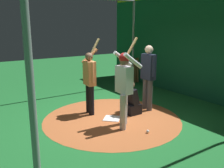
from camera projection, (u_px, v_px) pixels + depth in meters
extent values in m
plane|color=#1E6B2D|center=(112.00, 119.00, 6.58)|extent=(25.42, 25.42, 0.00)
cylinder|color=#B76033|center=(112.00, 119.00, 6.58)|extent=(3.61, 3.61, 0.01)
cube|color=white|center=(112.00, 118.00, 6.58)|extent=(0.59, 0.59, 0.01)
cylinder|color=#BCBCC0|center=(123.00, 112.00, 5.81)|extent=(0.15, 0.15, 0.86)
cylinder|color=#BCBCC0|center=(124.00, 108.00, 6.16)|extent=(0.15, 0.15, 0.86)
cube|color=silver|center=(124.00, 80.00, 5.81)|extent=(0.22, 0.44, 0.64)
cylinder|color=silver|center=(133.00, 61.00, 5.60)|extent=(0.52, 0.09, 0.40)
cylinder|color=silver|center=(123.00, 59.00, 5.92)|extent=(0.52, 0.09, 0.40)
sphere|color=brown|center=(124.00, 61.00, 5.71)|extent=(0.22, 0.22, 0.22)
sphere|color=#A51414|center=(124.00, 58.00, 5.69)|extent=(0.25, 0.25, 0.25)
cylinder|color=tan|center=(128.00, 53.00, 5.90)|extent=(0.54, 0.06, 0.73)
cube|color=black|center=(132.00, 109.00, 6.94)|extent=(0.40, 0.40, 0.29)
cube|color=black|center=(131.00, 96.00, 6.83)|extent=(0.31, 0.40, 0.47)
sphere|color=brown|center=(131.00, 85.00, 6.74)|extent=(0.22, 0.22, 0.22)
cube|color=gray|center=(128.00, 85.00, 6.69)|extent=(0.03, 0.20, 0.20)
ellipsoid|color=brown|center=(124.00, 103.00, 6.66)|extent=(0.12, 0.28, 0.22)
cylinder|color=#4C4C51|center=(150.00, 95.00, 7.13)|extent=(0.15, 0.15, 0.91)
cylinder|color=#4C4C51|center=(145.00, 94.00, 7.29)|extent=(0.15, 0.15, 0.91)
cube|color=#1E2338|center=(148.00, 67.00, 7.02)|extent=(0.22, 0.42, 0.72)
cylinder|color=#1E2338|center=(153.00, 66.00, 6.85)|extent=(0.09, 0.09, 0.61)
cylinder|color=#1E2338|center=(144.00, 64.00, 7.17)|extent=(0.09, 0.09, 0.61)
sphere|color=beige|center=(149.00, 50.00, 6.91)|extent=(0.23, 0.23, 0.23)
cylinder|color=black|center=(91.00, 100.00, 6.79)|extent=(0.15, 0.15, 0.83)
cylinder|color=black|center=(89.00, 98.00, 6.96)|extent=(0.15, 0.15, 0.83)
cube|color=#E1864F|center=(89.00, 73.00, 6.70)|extent=(0.26, 0.44, 0.66)
cylinder|color=#E1864F|center=(92.00, 72.00, 6.51)|extent=(0.09, 0.09, 0.55)
cylinder|color=#E1864F|center=(90.00, 56.00, 6.82)|extent=(0.49, 0.14, 0.42)
sphere|color=brown|center=(89.00, 57.00, 6.60)|extent=(0.21, 0.21, 0.21)
cylinder|color=tan|center=(92.00, 52.00, 6.83)|extent=(0.47, 0.11, 0.74)
cube|color=#145133|center=(202.00, 44.00, 8.05)|extent=(0.20, 9.42, 3.66)
cylinder|color=gray|center=(133.00, 45.00, 9.81)|extent=(0.08, 0.08, 3.31)
cylinder|color=gray|center=(32.00, 101.00, 2.58)|extent=(0.08, 0.08, 3.31)
cube|color=olive|center=(135.00, 70.00, 10.70)|extent=(0.58, 0.04, 1.05)
cylinder|color=tan|center=(140.00, 72.00, 10.78)|extent=(0.06, 0.15, 0.83)
cylinder|color=tan|center=(138.00, 72.00, 10.71)|extent=(0.06, 0.15, 0.88)
cylinder|color=olive|center=(135.00, 72.00, 10.64)|extent=(0.06, 0.15, 0.92)
cylinder|color=tan|center=(133.00, 73.00, 10.59)|extent=(0.06, 0.17, 0.81)
sphere|color=white|center=(148.00, 131.00, 5.70)|extent=(0.07, 0.07, 0.07)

